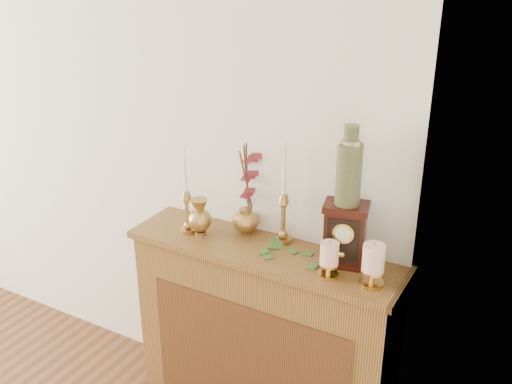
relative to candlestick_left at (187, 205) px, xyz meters
The scene contains 10 objects.
console_shelf 0.73m from the candlestick_left, ahead, with size 1.24×0.34×0.93m.
candlestick_left is the anchor object (origin of this frame).
candlestick_center 0.44m from the candlestick_left, 16.72° to the left, with size 0.08×0.08×0.47m.
bud_vase 0.08m from the candlestick_left, ahead, with size 0.11×0.11×0.17m.
ginger_jar 0.29m from the candlestick_left, 33.55° to the left, with size 0.18×0.19×0.44m.
pillar_candle_left 0.71m from the candlestick_left, ahead, with size 0.08×0.08×0.16m.
pillar_candle_right 0.88m from the candlestick_left, ahead, with size 0.10×0.10×0.19m.
ivy_garland 0.53m from the candlestick_left, ahead, with size 0.40×0.17×0.07m.
mantel_clock 0.72m from the candlestick_left, ahead, with size 0.20×0.16×0.27m.
ceramic_vase 0.77m from the candlestick_left, ahead, with size 0.10×0.10×0.32m.
Camera 1 is at (2.48, 0.11, 2.17)m, focal length 42.00 mm.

